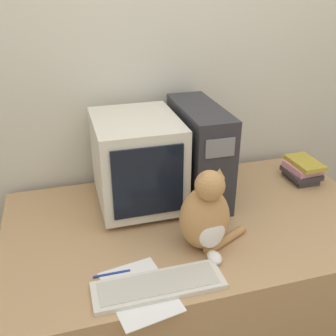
% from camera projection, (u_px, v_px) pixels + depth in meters
% --- Properties ---
extents(wall_back, '(7.00, 0.05, 2.50)m').
position_uv_depth(wall_back, '(163.00, 74.00, 1.96)').
color(wall_back, beige).
rests_on(wall_back, ground_plane).
extents(desk, '(1.65, 0.94, 0.72)m').
position_uv_depth(desk, '(193.00, 282.00, 1.90)').
color(desk, tan).
rests_on(desk, ground_plane).
extents(crt_monitor, '(0.37, 0.45, 0.42)m').
position_uv_depth(crt_monitor, '(137.00, 161.00, 1.78)').
color(crt_monitor, beige).
rests_on(crt_monitor, desk).
extents(computer_tower, '(0.18, 0.48, 0.45)m').
position_uv_depth(computer_tower, '(199.00, 152.00, 1.85)').
color(computer_tower, '#28282D').
rests_on(computer_tower, desk).
extents(keyboard, '(0.46, 0.14, 0.02)m').
position_uv_depth(keyboard, '(159.00, 285.00, 1.36)').
color(keyboard, silver).
rests_on(keyboard, desk).
extents(cat, '(0.30, 0.24, 0.35)m').
position_uv_depth(cat, '(206.00, 216.00, 1.50)').
color(cat, '#B7844C').
rests_on(cat, desk).
extents(book_stack, '(0.16, 0.21, 0.11)m').
position_uv_depth(book_stack, '(302.00, 170.00, 2.05)').
color(book_stack, '#383333').
rests_on(book_stack, desk).
extents(pen, '(0.13, 0.01, 0.01)m').
position_uv_depth(pen, '(112.00, 274.00, 1.42)').
color(pen, navy).
rests_on(pen, desk).
extents(paper_sheet, '(0.26, 0.33, 0.00)m').
position_uv_depth(paper_sheet, '(140.00, 291.00, 1.35)').
color(paper_sheet, white).
rests_on(paper_sheet, desk).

